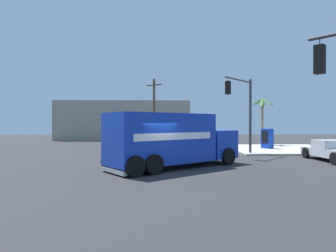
# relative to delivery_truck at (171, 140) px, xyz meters

# --- Properties ---
(ground_plane) EXTENTS (100.00, 100.00, 0.00)m
(ground_plane) POSITION_rel_delivery_truck_xyz_m (-0.99, -1.32, -1.56)
(ground_plane) COLOR #2B2B2D
(sidewalk_corner_far) EXTENTS (10.03, 10.03, 0.14)m
(sidewalk_corner_far) POSITION_rel_delivery_truck_xyz_m (11.05, 10.73, -1.49)
(sidewalk_corner_far) COLOR #B2ADA0
(sidewalk_corner_far) RESTS_ON ground
(delivery_truck) EXTENTS (7.99, 6.80, 3.02)m
(delivery_truck) POSITION_rel_delivery_truck_xyz_m (0.00, 0.00, 0.00)
(delivery_truck) COLOR #1438AD
(delivery_truck) RESTS_ON ground
(traffic_light_secondary) EXTENTS (2.79, 2.79, 5.88)m
(traffic_light_secondary) POSITION_rel_delivery_truck_xyz_m (5.82, 5.87, 2.42)
(traffic_light_secondary) COLOR #38383D
(traffic_light_secondary) RESTS_ON sidewalk_corner_far
(pickup_silver) EXTENTS (2.30, 5.22, 1.38)m
(pickup_silver) POSITION_rel_delivery_truck_xyz_m (10.83, 2.44, -0.84)
(pickup_silver) COLOR #B7BABF
(pickup_silver) RESTS_ON ground
(vending_machine_red) EXTENTS (1.13, 1.17, 1.85)m
(vending_machine_red) POSITION_rel_delivery_truck_xyz_m (9.56, 10.63, -0.50)
(vending_machine_red) COLOR #0F38B2
(vending_machine_red) RESTS_ON sidewalk_corner_far
(palm_tree_far) EXTENTS (2.53, 2.50, 5.13)m
(palm_tree_far) POSITION_rel_delivery_truck_xyz_m (10.74, 15.11, 2.01)
(palm_tree_far) COLOR #7A6647
(palm_tree_far) RESTS_ON sidewalk_corner_far
(utility_pole) EXTENTS (1.82, 1.44, 7.83)m
(utility_pole) POSITION_rel_delivery_truck_xyz_m (-1.21, 18.66, 2.49)
(utility_pole) COLOR brown
(utility_pole) RESTS_ON ground
(building_backdrop) EXTENTS (19.76, 6.00, 5.83)m
(building_backdrop) POSITION_rel_delivery_truck_xyz_m (-5.95, 28.37, 1.35)
(building_backdrop) COLOR gray
(building_backdrop) RESTS_ON ground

